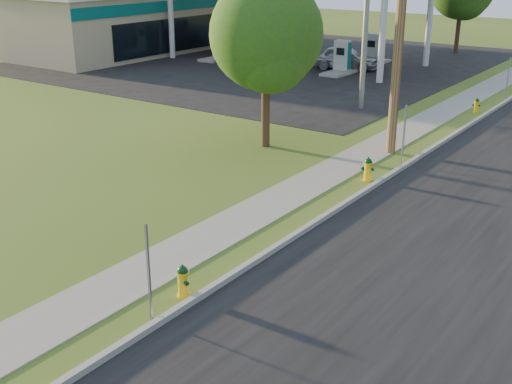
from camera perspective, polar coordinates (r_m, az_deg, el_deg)
road at (r=15.25m, az=18.56°, el=-6.18°), size 8.00×120.00×0.02m
curb at (r=16.61m, az=5.41°, el=-2.66°), size 0.15×120.00×0.15m
sidewalk at (r=17.50m, az=0.45°, el=-1.55°), size 1.50×120.00×0.03m
forecourt at (r=43.21m, az=1.13°, el=11.73°), size 26.00×28.00×0.02m
utility_pole_mid at (r=22.12m, az=12.80°, el=15.79°), size 1.40×0.32×9.80m
sign_post_near at (r=12.16m, az=-9.51°, el=-7.13°), size 0.05×0.04×2.00m
sign_post_mid at (r=21.55m, az=13.01°, el=4.95°), size 0.05×0.04×2.00m
sign_post_far at (r=32.93m, az=21.46°, el=9.33°), size 0.05×0.04×2.00m
fuel_pump_nw at (r=42.98m, az=-3.23°, el=12.62°), size 1.20×3.20×1.90m
fuel_pump_ne at (r=38.09m, az=7.66°, el=11.46°), size 1.20×3.20×1.90m
fuel_pump_sw at (r=46.15m, az=-0.06°, el=13.19°), size 1.20×3.20×1.90m
fuel_pump_se at (r=41.63m, az=10.32°, el=12.07°), size 1.20×3.20×1.90m
convenience_store at (r=49.92m, az=-9.71°, el=15.09°), size 10.40×22.40×4.25m
tree_verge at (r=22.46m, az=1.00°, el=13.45°), size 3.93×3.93×5.95m
hydrant_near at (r=13.17m, az=-6.52°, el=-7.87°), size 0.37×0.33×0.72m
hydrant_mid at (r=19.91m, az=9.91°, el=2.00°), size 0.39×0.35×0.76m
hydrant_far at (r=29.87m, az=19.00°, el=7.29°), size 0.34×0.30×0.67m
car_red at (r=44.75m, az=-0.61°, el=12.99°), size 5.61×3.01×1.50m
car_silver at (r=39.56m, az=7.92°, el=11.72°), size 4.26×2.41×1.37m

